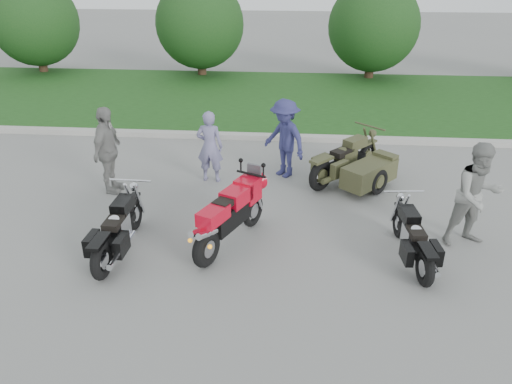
# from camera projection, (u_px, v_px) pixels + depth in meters

# --- Properties ---
(ground) EXTENTS (80.00, 80.00, 0.00)m
(ground) POSITION_uv_depth(u_px,v_px,m) (233.00, 252.00, 8.98)
(ground) COLOR gray
(ground) RESTS_ON ground
(curb) EXTENTS (60.00, 0.30, 0.15)m
(curb) POSITION_uv_depth(u_px,v_px,m) (259.00, 137.00, 14.33)
(curb) COLOR #ADABA3
(curb) RESTS_ON ground
(grass_strip) EXTENTS (60.00, 8.00, 0.14)m
(grass_strip) POSITION_uv_depth(u_px,v_px,m) (268.00, 98.00, 18.05)
(grass_strip) COLOR #2A6221
(grass_strip) RESTS_ON ground
(tree_far_left) EXTENTS (3.60, 3.60, 4.00)m
(tree_far_left) POSITION_uv_depth(u_px,v_px,m) (35.00, 22.00, 20.87)
(tree_far_left) COLOR #3F2B1C
(tree_far_left) RESTS_ON ground
(tree_mid_left) EXTENTS (3.60, 3.60, 4.00)m
(tree_mid_left) POSITION_uv_depth(u_px,v_px,m) (200.00, 24.00, 20.35)
(tree_mid_left) COLOR #3F2B1C
(tree_mid_left) RESTS_ON ground
(tree_mid_right) EXTENTS (3.60, 3.60, 4.00)m
(tree_mid_right) POSITION_uv_depth(u_px,v_px,m) (374.00, 26.00, 19.82)
(tree_mid_right) COLOR #3F2B1C
(tree_mid_right) RESTS_ON ground
(sportbike_red) EXTENTS (1.12, 2.14, 1.08)m
(sportbike_red) POSITION_uv_depth(u_px,v_px,m) (229.00, 215.00, 8.93)
(sportbike_red) COLOR black
(sportbike_red) RESTS_ON ground
(cruiser_left) EXTENTS (0.39, 2.29, 0.88)m
(cruiser_left) POSITION_uv_depth(u_px,v_px,m) (117.00, 232.00, 8.75)
(cruiser_left) COLOR black
(cruiser_left) RESTS_ON ground
(cruiser_right) EXTENTS (0.47, 2.12, 0.81)m
(cruiser_right) POSITION_uv_depth(u_px,v_px,m) (414.00, 241.00, 8.54)
(cruiser_right) COLOR black
(cruiser_right) RESTS_ON ground
(cruiser_sidecar) EXTENTS (2.07, 2.24, 0.95)m
(cruiser_sidecar) POSITION_uv_depth(u_px,v_px,m) (358.00, 168.00, 11.30)
(cruiser_sidecar) COLOR black
(cruiser_sidecar) RESTS_ON ground
(person_stripe) EXTENTS (0.64, 0.45, 1.69)m
(person_stripe) POSITION_uv_depth(u_px,v_px,m) (210.00, 147.00, 11.44)
(person_stripe) COLOR slate
(person_stripe) RESTS_ON ground
(person_grey) EXTENTS (1.12, 0.98, 1.96)m
(person_grey) POSITION_uv_depth(u_px,v_px,m) (477.00, 195.00, 8.86)
(person_grey) COLOR gray
(person_grey) RESTS_ON ground
(person_denim) EXTENTS (1.36, 1.33, 1.87)m
(person_denim) POSITION_uv_depth(u_px,v_px,m) (285.00, 139.00, 11.65)
(person_denim) COLOR navy
(person_denim) RESTS_ON ground
(person_back) EXTENTS (0.56, 1.18, 1.95)m
(person_back) POSITION_uv_depth(u_px,v_px,m) (108.00, 151.00, 10.85)
(person_back) COLOR gray
(person_back) RESTS_ON ground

